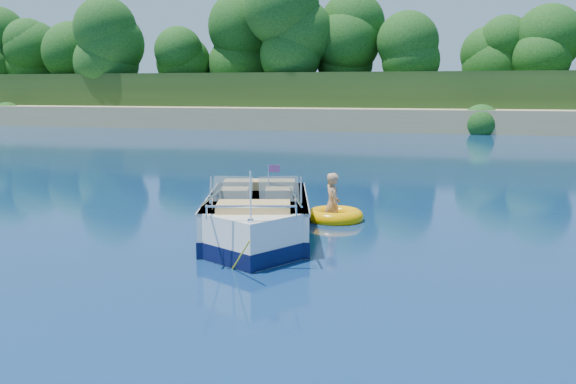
# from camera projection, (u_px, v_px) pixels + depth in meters

# --- Properties ---
(ground) EXTENTS (160.00, 160.00, 0.00)m
(ground) POSITION_uv_depth(u_px,v_px,m) (380.00, 314.00, 8.16)
(ground) COLOR #0A1E4B
(ground) RESTS_ON ground
(shoreline) EXTENTS (170.00, 59.00, 6.00)m
(shoreline) POSITION_uv_depth(u_px,v_px,m) (461.00, 106.00, 68.59)
(shoreline) COLOR tan
(shoreline) RESTS_ON ground
(treeline) EXTENTS (150.00, 7.12, 8.19)m
(treeline) POSITION_uv_depth(u_px,v_px,m) (459.00, 51.00, 46.23)
(treeline) COLOR black
(treeline) RESTS_ON ground
(motorboat) EXTENTS (2.83, 5.23, 1.79)m
(motorboat) POSITION_uv_depth(u_px,v_px,m) (257.00, 222.00, 12.13)
(motorboat) COLOR white
(motorboat) RESTS_ON ground
(tow_tube) EXTENTS (1.34, 1.34, 0.33)m
(tow_tube) POSITION_uv_depth(u_px,v_px,m) (335.00, 216.00, 14.00)
(tow_tube) COLOR #FFA900
(tow_tube) RESTS_ON ground
(boy) EXTENTS (0.69, 0.85, 1.53)m
(boy) POSITION_uv_depth(u_px,v_px,m) (332.00, 220.00, 14.02)
(boy) COLOR tan
(boy) RESTS_ON ground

